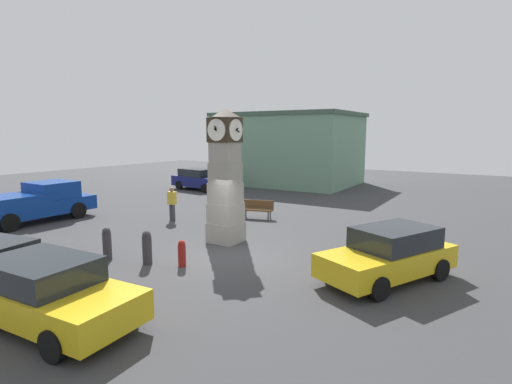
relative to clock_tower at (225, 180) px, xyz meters
name	(u,v)px	position (x,y,z in m)	size (l,w,h in m)	color
ground_plane	(227,256)	(1.13, -1.46, -2.45)	(70.76, 70.76, 0.00)	#38383A
clock_tower	(225,180)	(0.00, 0.00, 0.00)	(1.37, 1.25, 5.15)	gray
bollard_near_tower	(107,244)	(-1.97, -3.99, -1.88)	(0.29, 0.29, 1.12)	#333338
bollard_mid_row	(147,247)	(-0.51, -3.56, -1.88)	(0.30, 0.30, 1.12)	#333338
bollard_far_row	(182,253)	(0.58, -3.11, -2.01)	(0.25, 0.25, 0.86)	maroon
car_by_building	(48,292)	(0.84, -7.61, -1.69)	(4.36, 2.22, 1.49)	gold
car_far_lot	(390,254)	(6.46, -0.74, -1.67)	(3.35, 4.55, 1.54)	gold
car_end_of_row	(199,179)	(-10.40, 10.53, -1.65)	(4.60, 2.32, 1.57)	navy
pickup_truck	(34,203)	(-9.85, -2.13, -1.52)	(2.34, 5.46, 1.85)	navy
bench	(257,208)	(-1.30, 4.32, -1.92)	(1.68, 0.94, 0.90)	brown
pedestrian_crossing_lot	(172,202)	(-4.47, 1.61, -1.51)	(0.41, 0.26, 1.65)	#3F3F47
warehouse_blue_far	(289,149)	(-6.58, 17.55, 0.48)	(11.07, 8.32, 5.84)	gray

